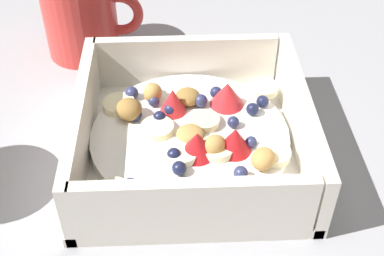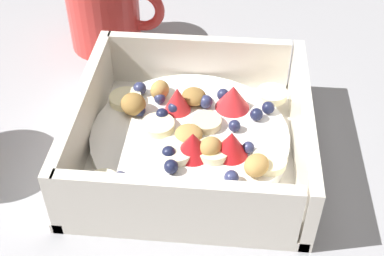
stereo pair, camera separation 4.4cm
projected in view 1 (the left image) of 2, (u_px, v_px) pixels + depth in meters
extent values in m
plane|color=#9E9EA3|center=(190.00, 160.00, 0.46)|extent=(2.40, 2.40, 0.00)
cube|color=white|center=(192.00, 149.00, 0.46)|extent=(0.20, 0.20, 0.01)
cube|color=white|center=(300.00, 124.00, 0.45)|extent=(0.20, 0.01, 0.06)
cube|color=white|center=(83.00, 130.00, 0.44)|extent=(0.20, 0.01, 0.06)
cube|color=white|center=(197.00, 212.00, 0.37)|extent=(0.01, 0.18, 0.06)
cube|color=white|center=(188.00, 65.00, 0.51)|extent=(0.01, 0.18, 0.06)
cylinder|color=white|center=(192.00, 139.00, 0.45)|extent=(0.17, 0.17, 0.01)
cylinder|color=#F4EAB7|center=(274.00, 154.00, 0.42)|extent=(0.04, 0.04, 0.01)
cylinder|color=#F7EFC6|center=(180.00, 152.00, 0.42)|extent=(0.04, 0.04, 0.01)
cylinder|color=#F4EAB7|center=(217.00, 149.00, 0.43)|extent=(0.03, 0.03, 0.01)
cylinder|color=#F4EAB7|center=(263.00, 88.00, 0.49)|extent=(0.03, 0.03, 0.01)
cylinder|color=#F4EAB7|center=(157.00, 128.00, 0.45)|extent=(0.04, 0.04, 0.01)
cylinder|color=#F4EAB7|center=(119.00, 105.00, 0.47)|extent=(0.04, 0.04, 0.01)
cylinder|color=#F7EFC6|center=(113.00, 193.00, 0.39)|extent=(0.04, 0.04, 0.01)
cylinder|color=beige|center=(205.00, 121.00, 0.45)|extent=(0.04, 0.04, 0.01)
cone|color=red|center=(235.00, 140.00, 0.42)|extent=(0.04, 0.04, 0.02)
cone|color=red|center=(173.00, 101.00, 0.46)|extent=(0.03, 0.03, 0.02)
cone|color=red|center=(197.00, 144.00, 0.42)|extent=(0.04, 0.04, 0.02)
cone|color=red|center=(227.00, 94.00, 0.47)|extent=(0.04, 0.04, 0.02)
sphere|color=#191E3D|center=(160.00, 117.00, 0.45)|extent=(0.01, 0.01, 0.01)
sphere|color=#191E3D|center=(262.00, 102.00, 0.47)|extent=(0.01, 0.01, 0.01)
sphere|color=navy|center=(152.00, 89.00, 0.48)|extent=(0.01, 0.01, 0.01)
sphere|color=navy|center=(251.00, 142.00, 0.43)|extent=(0.01, 0.01, 0.01)
sphere|color=navy|center=(241.00, 173.00, 0.40)|extent=(0.01, 0.01, 0.01)
sphere|color=navy|center=(130.00, 185.00, 0.39)|extent=(0.01, 0.01, 0.01)
sphere|color=#191E3D|center=(136.00, 115.00, 0.46)|extent=(0.01, 0.01, 0.01)
sphere|color=#191E3D|center=(179.00, 168.00, 0.41)|extent=(0.01, 0.01, 0.01)
sphere|color=#23284C|center=(216.00, 92.00, 0.48)|extent=(0.01, 0.01, 0.01)
sphere|color=navy|center=(154.00, 101.00, 0.47)|extent=(0.01, 0.01, 0.01)
sphere|color=#191E3D|center=(253.00, 109.00, 0.46)|extent=(0.01, 0.01, 0.01)
sphere|color=#23284C|center=(233.00, 122.00, 0.45)|extent=(0.01, 0.01, 0.01)
sphere|color=#191E3D|center=(174.00, 155.00, 0.42)|extent=(0.01, 0.01, 0.01)
sphere|color=#23284C|center=(170.00, 109.00, 0.46)|extent=(0.01, 0.01, 0.01)
sphere|color=navy|center=(132.00, 93.00, 0.48)|extent=(0.01, 0.01, 0.01)
sphere|color=navy|center=(201.00, 101.00, 0.47)|extent=(0.01, 0.01, 0.01)
ellipsoid|color=tan|center=(153.00, 93.00, 0.48)|extent=(0.02, 0.02, 0.02)
ellipsoid|color=tan|center=(214.00, 145.00, 0.42)|extent=(0.02, 0.03, 0.02)
ellipsoid|color=olive|center=(129.00, 109.00, 0.46)|extent=(0.03, 0.03, 0.02)
ellipsoid|color=tan|center=(193.00, 138.00, 0.43)|extent=(0.03, 0.03, 0.01)
ellipsoid|color=tan|center=(263.00, 159.00, 0.41)|extent=(0.03, 0.03, 0.02)
ellipsoid|color=olive|center=(192.00, 96.00, 0.47)|extent=(0.03, 0.03, 0.01)
ellipsoid|color=silver|center=(204.00, 56.00, 0.57)|extent=(0.05, 0.06, 0.01)
cylinder|color=silver|center=(132.00, 77.00, 0.55)|extent=(0.06, 0.12, 0.01)
cylinder|color=red|center=(80.00, 15.00, 0.56)|extent=(0.08, 0.08, 0.09)
torus|color=red|center=(120.00, 14.00, 0.56)|extent=(0.01, 0.05, 0.05)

